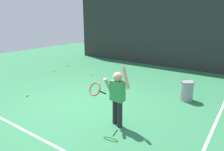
# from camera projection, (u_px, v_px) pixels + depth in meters

# --- Properties ---
(ground_plane) EXTENTS (20.00, 20.00, 0.00)m
(ground_plane) POSITION_uv_depth(u_px,v_px,m) (82.00, 106.00, 5.53)
(ground_plane) COLOR #2D7247
(court_line_baseline) EXTENTS (9.00, 0.05, 0.00)m
(court_line_baseline) POSITION_uv_depth(u_px,v_px,m) (28.00, 132.00, 4.25)
(court_line_baseline) COLOR white
(court_line_baseline) RESTS_ON ground
(court_line_sideline) EXTENTS (0.05, 9.00, 0.00)m
(court_line_sideline) POSITION_uv_depth(u_px,v_px,m) (215.00, 124.00, 4.60)
(court_line_sideline) COLOR white
(court_line_sideline) RESTS_ON ground
(back_fence_windscreen) EXTENTS (10.05, 0.08, 3.61)m
(back_fence_windscreen) POSITION_uv_depth(u_px,v_px,m) (165.00, 28.00, 9.50)
(back_fence_windscreen) COLOR #282D2B
(back_fence_windscreen) RESTS_ON ground
(fence_post_0) EXTENTS (0.09, 0.09, 3.76)m
(fence_post_0) POSITION_uv_depth(u_px,v_px,m) (87.00, 24.00, 12.22)
(fence_post_0) COLOR slate
(fence_post_0) RESTS_ON ground
(fence_post_1) EXTENTS (0.09, 0.09, 3.76)m
(fence_post_1) POSITION_uv_depth(u_px,v_px,m) (166.00, 26.00, 9.52)
(fence_post_1) COLOR slate
(fence_post_1) RESTS_ON ground
(tennis_player) EXTENTS (0.75, 0.57, 1.35)m
(tennis_player) POSITION_uv_depth(u_px,v_px,m) (117.00, 94.00, 4.35)
(tennis_player) COLOR #232326
(tennis_player) RESTS_ON ground
(ball_hopper) EXTENTS (0.38, 0.38, 0.56)m
(ball_hopper) POSITION_uv_depth(u_px,v_px,m) (187.00, 90.00, 5.84)
(ball_hopper) COLOR gray
(ball_hopper) RESTS_ON ground
(tennis_ball_2) EXTENTS (0.07, 0.07, 0.07)m
(tennis_ball_2) POSITION_uv_depth(u_px,v_px,m) (27.00, 95.00, 6.19)
(tennis_ball_2) COLOR #CCE033
(tennis_ball_2) RESTS_ON ground
(tennis_ball_4) EXTENTS (0.07, 0.07, 0.07)m
(tennis_ball_4) POSITION_uv_depth(u_px,v_px,m) (54.00, 71.00, 8.98)
(tennis_ball_4) COLOR #CCE033
(tennis_ball_4) RESTS_ON ground
(tennis_ball_5) EXTENTS (0.07, 0.07, 0.07)m
(tennis_ball_5) POSITION_uv_depth(u_px,v_px,m) (67.00, 66.00, 9.93)
(tennis_ball_5) COLOR #CCE033
(tennis_ball_5) RESTS_ON ground
(tennis_ball_6) EXTENTS (0.07, 0.07, 0.07)m
(tennis_ball_6) POSITION_uv_depth(u_px,v_px,m) (91.00, 74.00, 8.46)
(tennis_ball_6) COLOR #CCE033
(tennis_ball_6) RESTS_ON ground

